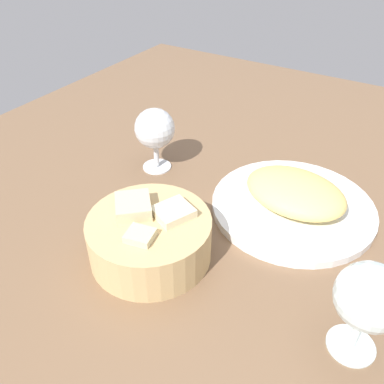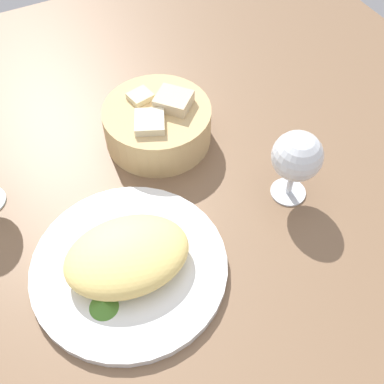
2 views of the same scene
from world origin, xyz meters
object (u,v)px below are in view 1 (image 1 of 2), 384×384
at_px(wine_glass_far, 369,299).
at_px(wine_glass_near, 155,130).
at_px(plate, 292,207).
at_px(bread_basket, 150,236).

bearing_deg(wine_glass_far, wine_glass_near, -24.84).
height_order(wine_glass_near, wine_glass_far, wine_glass_far).
distance_m(wine_glass_near, wine_glass_far, 0.48).
height_order(plate, wine_glass_near, wine_glass_near).
distance_m(bread_basket, wine_glass_near, 0.25).
distance_m(plate, wine_glass_near, 0.29).
height_order(bread_basket, wine_glass_far, wine_glass_far).
bearing_deg(plate, bread_basket, 56.18).
bearing_deg(wine_glass_near, wine_glass_far, 155.16).
xyz_separation_m(plate, bread_basket, (0.14, 0.22, 0.03)).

